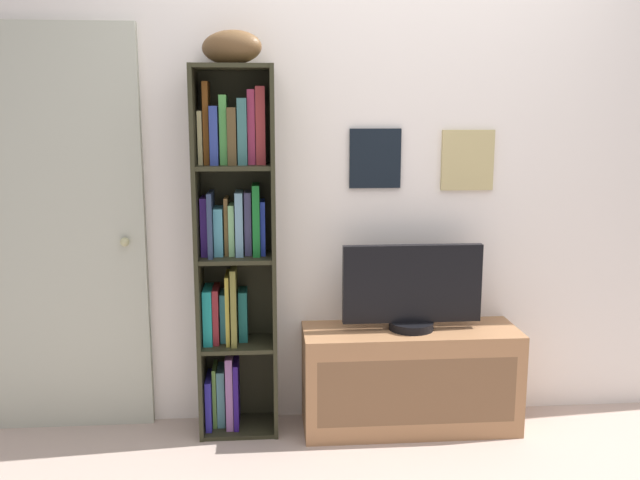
{
  "coord_description": "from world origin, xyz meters",
  "views": [
    {
      "loc": [
        -0.57,
        -2.26,
        1.56
      ],
      "look_at": [
        -0.33,
        0.85,
        0.98
      ],
      "focal_mm": 38.14,
      "sensor_mm": 36.0,
      "label": 1
    }
  ],
  "objects_px": {
    "television": "(412,289)",
    "door": "(64,234)",
    "football": "(232,47)",
    "tv_stand": "(410,378)",
    "bookshelf": "(233,249)"
  },
  "relations": [
    {
      "from": "television",
      "to": "door",
      "type": "xyz_separation_m",
      "value": [
        -1.69,
        0.16,
        0.27
      ]
    },
    {
      "from": "football",
      "to": "tv_stand",
      "type": "bearing_deg",
      "value": -3.09
    },
    {
      "from": "bookshelf",
      "to": "tv_stand",
      "type": "xyz_separation_m",
      "value": [
        0.87,
        -0.08,
        -0.66
      ]
    },
    {
      "from": "football",
      "to": "television",
      "type": "height_order",
      "value": "football"
    },
    {
      "from": "bookshelf",
      "to": "tv_stand",
      "type": "height_order",
      "value": "bookshelf"
    },
    {
      "from": "door",
      "to": "television",
      "type": "bearing_deg",
      "value": -5.33
    },
    {
      "from": "bookshelf",
      "to": "football",
      "type": "height_order",
      "value": "football"
    },
    {
      "from": "bookshelf",
      "to": "football",
      "type": "relative_size",
      "value": 6.03
    },
    {
      "from": "bookshelf",
      "to": "tv_stand",
      "type": "distance_m",
      "value": 1.1
    },
    {
      "from": "football",
      "to": "television",
      "type": "xyz_separation_m",
      "value": [
        0.85,
        -0.05,
        -1.14
      ]
    },
    {
      "from": "tv_stand",
      "to": "door",
      "type": "xyz_separation_m",
      "value": [
        -1.69,
        0.16,
        0.73
      ]
    },
    {
      "from": "television",
      "to": "door",
      "type": "relative_size",
      "value": 0.34
    },
    {
      "from": "football",
      "to": "television",
      "type": "relative_size",
      "value": 0.43
    },
    {
      "from": "bookshelf",
      "to": "door",
      "type": "bearing_deg",
      "value": 174.36
    },
    {
      "from": "television",
      "to": "football",
      "type": "bearing_deg",
      "value": 176.98
    }
  ]
}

